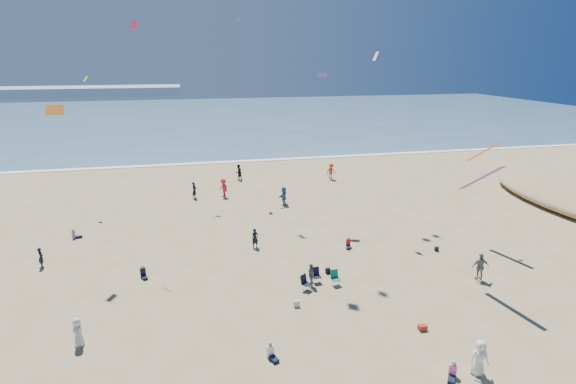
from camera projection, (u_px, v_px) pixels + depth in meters
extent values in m
cube|color=#476B84|center=(201.00, 117.00, 108.70)|extent=(220.00, 100.00, 0.06)
cube|color=white|center=(215.00, 163.00, 62.01)|extent=(220.00, 1.20, 0.08)
cube|color=#7A8EA8|center=(27.00, 92.00, 165.55)|extent=(110.00, 20.00, 3.20)
imported|color=black|center=(41.00, 257.00, 31.08)|extent=(0.56, 0.63, 1.45)
imported|color=silver|center=(78.00, 332.00, 22.55)|extent=(0.63, 0.84, 1.56)
imported|color=#C7421C|center=(331.00, 171.00, 53.46)|extent=(1.35, 0.94, 1.92)
imported|color=slate|center=(480.00, 267.00, 29.22)|extent=(1.15, 0.63, 1.87)
imported|color=red|center=(223.00, 188.00, 46.76)|extent=(1.22, 1.42, 1.91)
imported|color=white|center=(479.00, 358.00, 20.46)|extent=(0.93, 0.67, 1.76)
imported|color=#356192|center=(284.00, 196.00, 44.18)|extent=(1.38, 1.74, 1.85)
imported|color=black|center=(238.00, 172.00, 53.18)|extent=(1.15, 1.11, 1.87)
imported|color=black|center=(255.00, 238.00, 34.25)|extent=(0.64, 0.51, 1.53)
imported|color=black|center=(194.00, 190.00, 46.19)|extent=(0.66, 0.75, 1.73)
imported|color=slate|center=(311.00, 275.00, 28.47)|extent=(0.42, 0.93, 1.56)
cube|color=silver|center=(297.00, 304.00, 26.24)|extent=(0.35, 0.20, 0.40)
cube|color=black|center=(328.00, 271.00, 30.31)|extent=(0.30, 0.22, 0.38)
cube|color=red|center=(422.00, 328.00, 24.01)|extent=(0.45, 0.30, 0.30)
cube|color=black|center=(437.00, 249.00, 33.81)|extent=(0.28, 0.18, 0.34)
cube|color=orange|center=(55.00, 110.00, 21.97)|extent=(0.85, 0.45, 0.48)
cube|color=#EA264A|center=(134.00, 25.00, 31.21)|extent=(0.62, 0.73, 0.59)
cube|color=#5A26A1|center=(322.00, 75.00, 38.06)|extent=(0.87, 0.60, 0.32)
cube|color=white|center=(376.00, 56.00, 36.02)|extent=(0.32, 0.60, 0.68)
cube|color=yellow|center=(86.00, 79.00, 41.93)|extent=(0.55, 0.62, 0.47)
cube|color=#2792DD|center=(238.00, 19.00, 45.25)|extent=(0.40, 0.72, 0.36)
cube|color=#6D279E|center=(481.00, 178.00, 27.18)|extent=(0.35, 3.14, 2.21)
cube|color=orange|center=(484.00, 152.00, 33.87)|extent=(0.35, 2.64, 1.87)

